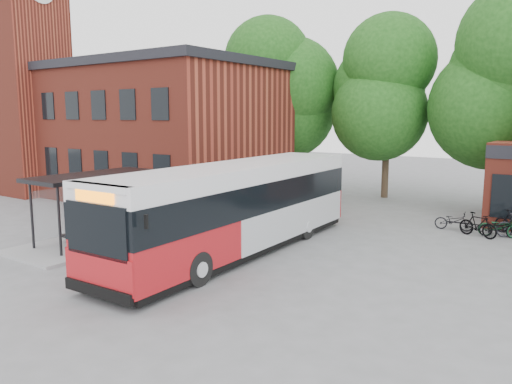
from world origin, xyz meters
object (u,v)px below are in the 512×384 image
Objects in this scene: bus_shelter at (97,208)px; city_bus at (237,209)px; bicycle_0 at (454,221)px; bicycle_2 at (499,228)px; bicycle_4 at (500,227)px; bicycle_1 at (478,225)px.

city_bus is at bearing 20.76° from bus_shelter.
city_bus is 8.04× the size of bicycle_0.
bus_shelter is 4.37× the size of bicycle_2.
bus_shelter is 4.19× the size of bicycle_0.
bicycle_2 is 0.92× the size of bicycle_4.
bus_shelter is 6.06m from city_bus.
bicycle_4 is (1.98, -0.24, 0.02)m from bicycle_0.
city_bus is at bearing 122.07° from bicycle_2.
city_bus is at bearing 127.22° from bicycle_4.
bicycle_0 is 0.94× the size of bicycle_1.
bicycle_4 is at bearing 38.09° from bus_shelter.
bicycle_1 is at bearing 46.42° from city_bus.
bicycle_1 is at bearing 112.92° from bicycle_4.
bicycle_1 is 1.02× the size of bicycle_4.
bicycle_4 is (0.79, 0.51, -0.08)m from bicycle_1.
bus_shelter is 16.28m from bicycle_1.
city_bus is at bearing 158.71° from bicycle_1.
bicycle_4 is (13.53, 10.60, -0.99)m from bus_shelter.
bicycle_2 is (1.97, -0.27, -0.02)m from bicycle_0.
bicycle_4 is at bearing -38.21° from bicycle_2.
city_bus is at bearing 139.87° from bicycle_0.
bicycle_1 is 1.11× the size of bicycle_2.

